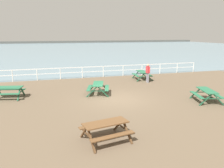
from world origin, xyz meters
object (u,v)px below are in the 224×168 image
object	(u,v)px
picnic_table_near_right	(142,73)
picnic_table_far_left	(207,93)
picnic_table_far_right	(106,127)
picnic_table_near_left	(98,86)
visitor	(148,72)
picnic_table_mid_centre	(8,90)

from	to	relation	value
picnic_table_near_right	picnic_table_far_left	distance (m)	7.71
picnic_table_near_right	picnic_table_far_right	bearing A→B (deg)	155.22
picnic_table_near_left	picnic_table_far_right	xyz separation A→B (m)	(-1.31, -7.06, 0.00)
visitor	picnic_table_mid_centre	bearing A→B (deg)	-1.80
picnic_table_far_left	picnic_table_far_right	bearing A→B (deg)	128.74
picnic_table_mid_centre	picnic_table_far_left	xyz separation A→B (m)	(12.10, -4.39, 0.00)
picnic_table_near_left	picnic_table_far_right	bearing A→B (deg)	-174.18
picnic_table_far_right	picnic_table_near_left	bearing A→B (deg)	68.55
picnic_table_far_right	picnic_table_far_left	bearing A→B (deg)	13.12
picnic_table_near_left	visitor	xyz separation A→B (m)	(5.06, 2.57, 0.36)
picnic_table_mid_centre	picnic_table_near_left	bearing A→B (deg)	5.94
picnic_table_far_left	visitor	size ratio (longest dim) A/B	1.28
picnic_table_far_left	picnic_table_near_left	bearing A→B (deg)	73.45
picnic_table_near_right	visitor	world-z (taller)	visitor
picnic_table_near_right	picnic_table_far_right	world-z (taller)	same
picnic_table_mid_centre	visitor	size ratio (longest dim) A/B	1.25
picnic_table_far_right	visitor	size ratio (longest dim) A/B	1.24
picnic_table_mid_centre	picnic_table_far_right	xyz separation A→B (m)	(4.64, -7.71, 0.00)
picnic_table_near_left	picnic_table_near_right	bearing A→B (deg)	-36.30
visitor	picnic_table_far_left	bearing A→B (deg)	88.15
picnic_table_far_left	visitor	xyz separation A→B (m)	(-1.09, 6.30, 0.36)
picnic_table_near_right	visitor	size ratio (longest dim) A/B	1.17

